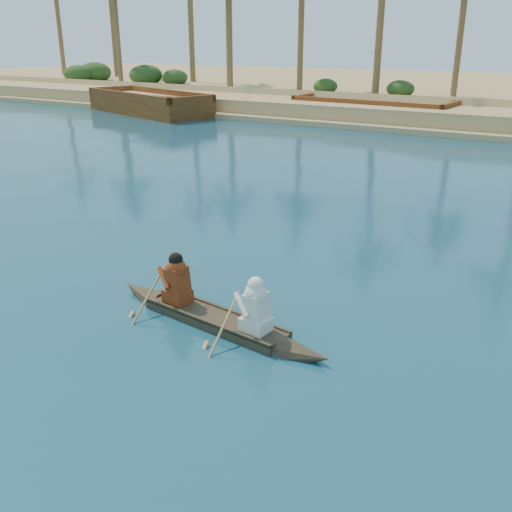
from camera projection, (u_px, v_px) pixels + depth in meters
The scene contains 5 objects.
ground at pixel (271, 255), 15.17m from camera, with size 160.00×160.00×0.00m, color navy.
shrub_cluster at pixel (500, 104), 39.74m from camera, with size 100.00×6.00×2.40m, color #253C15, non-canonical shape.
canoe at pixel (215, 311), 11.38m from camera, with size 5.41×1.27×1.48m.
barge_left at pixel (149, 104), 44.27m from camera, with size 12.72×7.42×2.01m.
barge_mid at pixel (372, 112), 40.14m from camera, with size 11.43×4.44×1.87m.
Camera 1 is at (7.18, -12.26, 5.35)m, focal length 40.00 mm.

